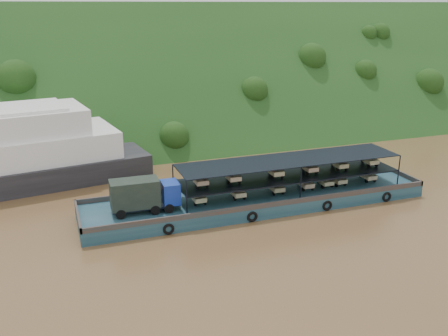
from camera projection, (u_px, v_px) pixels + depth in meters
name	position (u px, v px, depth m)	size (l,w,h in m)	color
ground	(252.00, 204.00, 50.84)	(160.00, 160.00, 0.00)	brown
hillside	(169.00, 127.00, 83.04)	(140.00, 28.00, 28.00)	#183A15
cargo_barge	(251.00, 197.00, 49.88)	(35.00, 7.18, 4.54)	#143446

